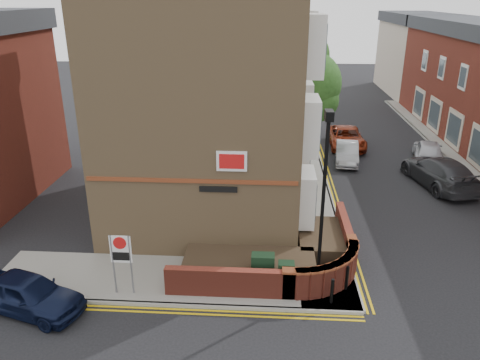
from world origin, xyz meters
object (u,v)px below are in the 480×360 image
utility_cabinet_large (263,270)px  lamppost (323,204)px  zone_sign (121,254)px  silver_car_near (347,153)px  navy_hatchback (28,294)px

utility_cabinet_large → lamppost: bearing=-3.0°
zone_sign → silver_car_near: 17.37m
utility_cabinet_large → silver_car_near: utility_cabinet_large is taller
zone_sign → utility_cabinet_large: bearing=9.7°
zone_sign → navy_hatchback: size_ratio=0.58×
zone_sign → silver_car_near: bearing=56.4°
utility_cabinet_large → zone_sign: 4.86m
lamppost → zone_sign: (-6.60, -0.70, -1.70)m
utility_cabinet_large → navy_hatchback: utility_cabinet_large is taller
navy_hatchback → utility_cabinet_large: bearing=-59.7°
utility_cabinet_large → silver_car_near: bearing=70.2°
zone_sign → lamppost: bearing=6.1°
zone_sign → silver_car_near: zone_sign is taller
utility_cabinet_large → zone_sign: size_ratio=0.55×
lamppost → zone_sign: size_ratio=2.86×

